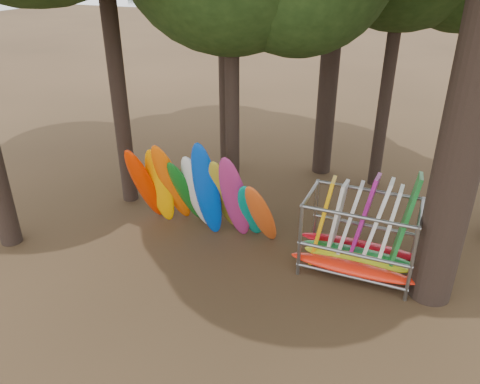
% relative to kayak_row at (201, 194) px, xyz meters
% --- Properties ---
extents(ground, '(120.00, 120.00, 0.00)m').
position_rel_kayak_row_xyz_m(ground, '(1.75, -1.03, -1.35)').
color(ground, '#47331E').
rests_on(ground, ground).
extents(lake, '(160.00, 160.00, 0.00)m').
position_rel_kayak_row_xyz_m(lake, '(1.75, 58.97, -1.35)').
color(lake, gray).
rests_on(lake, ground).
extents(kayak_row, '(4.37, 2.22, 3.27)m').
position_rel_kayak_row_xyz_m(kayak_row, '(0.00, 0.00, 0.00)').
color(kayak_row, '#EA2B00').
rests_on(kayak_row, ground).
extents(storage_rack, '(3.21, 1.60, 2.83)m').
position_rel_kayak_row_xyz_m(storage_rack, '(4.41, 0.06, -0.41)').
color(storage_rack, slate).
rests_on(storage_rack, ground).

